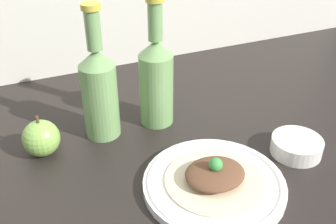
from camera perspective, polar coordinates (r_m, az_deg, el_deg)
name	(u,v)px	position (r cm, az deg, el deg)	size (l,w,h in cm)	color
ground_plane	(181,175)	(82.57, 1.89, -9.07)	(180.00, 110.00, 4.00)	black
plate	(214,183)	(76.53, 6.70, -10.25)	(27.24, 27.24, 1.94)	white
plated_food	(215,175)	(75.20, 6.80, -9.12)	(18.90, 18.90, 5.34)	beige
cider_bottle_left	(99,89)	(86.27, -9.95, 3.27)	(7.91, 7.91, 30.17)	#729E5B
cider_bottle_right	(156,78)	(89.62, -1.74, 4.91)	(7.91, 7.91, 30.17)	#729E5B
apple	(41,138)	(86.74, -17.92, -3.63)	(7.84, 7.84, 9.34)	#84B74C
dipping_bowl	(296,146)	(88.30, 18.14, -4.71)	(10.80, 10.80, 3.53)	silver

